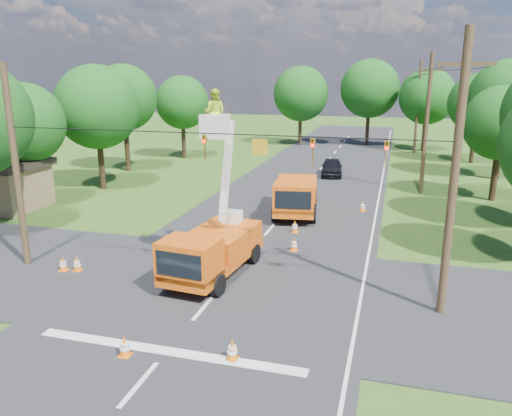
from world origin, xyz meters
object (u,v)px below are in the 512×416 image
(tree_left_c, at_px, (24,124))
(tree_far_a, at_px, (301,94))
(tree_right_d, at_px, (506,97))
(traffic_cone_0, at_px, (125,346))
(bucket_truck, at_px, (213,239))
(traffic_cone_4, at_px, (77,264))
(traffic_cone_3, at_px, (295,227))
(tree_left_d, at_px, (97,107))
(traffic_cone_1, at_px, (232,350))
(tree_left_e, at_px, (124,98))
(pole_right_mid, at_px, (426,123))
(tree_left_f, at_px, (182,103))
(pole_left, at_px, (16,168))
(shed, at_px, (1,184))
(tree_far_c, at_px, (427,97))
(ground_worker, at_px, (186,262))
(tree_far_b, at_px, (370,89))
(pole_right_near, at_px, (454,177))
(tree_right_e, at_px, (478,103))
(pole_right_far, at_px, (418,106))
(tree_right_c, at_px, (501,123))
(traffic_cone_2, at_px, (294,244))
(traffic_cone_7, at_px, (363,206))
(second_truck, at_px, (296,195))
(distant_car, at_px, (332,167))

(tree_left_c, relative_size, tree_far_a, 0.85)
(tree_right_d, bearing_deg, traffic_cone_0, -115.94)
(bucket_truck, bearing_deg, traffic_cone_4, -163.77)
(traffic_cone_3, relative_size, tree_left_d, 0.08)
(traffic_cone_1, bearing_deg, tree_far_a, 98.44)
(traffic_cone_0, bearing_deg, traffic_cone_4, 134.90)
(traffic_cone_1, height_order, tree_left_e, tree_left_e)
(pole_right_mid, xyz_separation_m, tree_left_f, (-23.30, 10.00, 0.58))
(pole_left, height_order, tree_left_f, pole_left)
(tree_left_c, relative_size, tree_right_d, 0.83)
(shed, relative_size, tree_far_c, 0.60)
(ground_worker, bearing_deg, bucket_truck, 45.30)
(tree_far_b, distance_m, tree_far_c, 7.20)
(pole_right_near, bearing_deg, traffic_cone_4, -179.49)
(traffic_cone_0, xyz_separation_m, tree_far_b, (4.14, 50.77, 6.45))
(tree_left_e, distance_m, tree_right_e, 33.25)
(traffic_cone_3, bearing_deg, tree_far_c, 76.69)
(shed, xyz_separation_m, tree_right_d, (32.80, 19.00, 5.06))
(tree_left_e, bearing_deg, tree_left_f, 75.96)
(traffic_cone_3, xyz_separation_m, pole_right_near, (7.05, -7.95, 4.75))
(ground_worker, xyz_separation_m, tree_right_d, (16.38, 26.95, 5.75))
(ground_worker, distance_m, tree_far_c, 43.68)
(pole_right_far, xyz_separation_m, tree_far_c, (1.00, 2.00, 0.96))
(traffic_cone_4, xyz_separation_m, tree_right_c, (19.95, 19.14, 4.95))
(pole_right_near, relative_size, tree_far_c, 1.09)
(traffic_cone_2, xyz_separation_m, tree_right_c, (11.21, 13.96, 4.95))
(shed, relative_size, tree_left_e, 0.58)
(traffic_cone_1, xyz_separation_m, traffic_cone_4, (-8.88, 4.93, 0.00))
(tree_left_e, bearing_deg, ground_worker, -55.25)
(traffic_cone_4, distance_m, pole_right_near, 15.98)
(traffic_cone_7, bearing_deg, bucket_truck, -113.78)
(ground_worker, relative_size, tree_left_d, 0.20)
(second_truck, bearing_deg, traffic_cone_7, 15.46)
(bucket_truck, height_order, tree_left_e, tree_left_e)
(traffic_cone_0, bearing_deg, tree_left_f, 110.90)
(distant_car, height_order, traffic_cone_4, distant_car)
(traffic_cone_0, height_order, tree_right_d, tree_right_d)
(pole_right_near, xyz_separation_m, pole_right_mid, (0.00, 20.00, 0.00))
(second_truck, distance_m, tree_left_c, 17.93)
(ground_worker, height_order, tree_left_d, tree_left_d)
(second_truck, bearing_deg, pole_right_near, -64.76)
(tree_far_a, bearing_deg, tree_left_e, -119.33)
(bucket_truck, relative_size, tree_left_c, 0.98)
(bucket_truck, distance_m, tree_far_b, 44.47)
(ground_worker, height_order, tree_right_c, tree_right_c)
(traffic_cone_2, relative_size, pole_right_far, 0.07)
(pole_right_near, height_order, tree_right_c, pole_right_near)
(pole_left, distance_m, tree_left_c, 11.44)
(traffic_cone_2, relative_size, tree_left_c, 0.09)
(tree_right_c, xyz_separation_m, tree_far_c, (-3.70, 23.00, 0.75))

